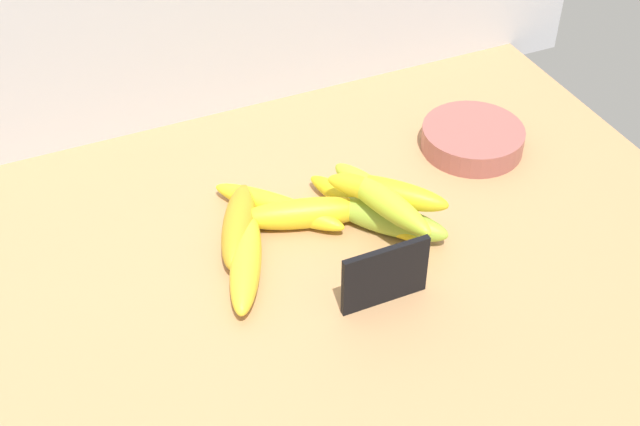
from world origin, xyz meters
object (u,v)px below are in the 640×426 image
(banana_1, at_px, (306,213))
(banana_0, at_px, (278,207))
(banana_4, at_px, (239,226))
(banana_5, at_px, (363,207))
(banana_7, at_px, (381,198))
(fruit_bowl, at_px, (473,138))
(banana_2, at_px, (246,262))
(chalkboard_sign, at_px, (385,277))
(banana_3, at_px, (388,219))
(banana_6, at_px, (387,192))

(banana_1, bearing_deg, banana_0, 130.97)
(banana_4, height_order, banana_5, banana_4)
(banana_0, relative_size, banana_7, 1.09)
(banana_1, distance_m, banana_7, 0.10)
(fruit_bowl, xyz_separation_m, banana_1, (-0.29, -0.06, 0.00))
(fruit_bowl, height_order, banana_5, fruit_bowl)
(banana_0, distance_m, banana_1, 0.04)
(fruit_bowl, xyz_separation_m, banana_2, (-0.39, -0.11, 0.00))
(chalkboard_sign, bearing_deg, banana_7, 65.49)
(banana_0, xyz_separation_m, banana_5, (0.10, -0.05, -0.00))
(banana_7, bearing_deg, fruit_bowl, 28.33)
(banana_2, distance_m, banana_4, 0.07)
(banana_5, bearing_deg, banana_1, 168.77)
(banana_4, bearing_deg, banana_0, 16.74)
(chalkboard_sign, relative_size, banana_5, 0.59)
(chalkboard_sign, bearing_deg, banana_1, 100.60)
(banana_7, bearing_deg, chalkboard_sign, -114.51)
(banana_1, relative_size, banana_4, 1.15)
(banana_3, height_order, banana_5, banana_3)
(banana_0, height_order, banana_7, banana_7)
(banana_2, distance_m, banana_7, 0.19)
(banana_0, distance_m, banana_5, 0.11)
(chalkboard_sign, xyz_separation_m, banana_0, (-0.06, 0.19, -0.02))
(chalkboard_sign, height_order, banana_4, chalkboard_sign)
(banana_1, bearing_deg, banana_3, -30.42)
(chalkboard_sign, distance_m, banana_4, 0.21)
(banana_1, bearing_deg, banana_2, -152.45)
(banana_0, height_order, banana_3, banana_3)
(fruit_bowl, bearing_deg, banana_3, -150.17)
(banana_1, xyz_separation_m, banana_7, (0.08, -0.05, 0.04))
(chalkboard_sign, height_order, banana_3, chalkboard_sign)
(banana_3, bearing_deg, banana_4, 159.94)
(banana_3, bearing_deg, banana_2, 179.97)
(chalkboard_sign, height_order, banana_6, chalkboard_sign)
(banana_3, bearing_deg, banana_7, 177.59)
(banana_3, bearing_deg, banana_5, 113.57)
(banana_6, height_order, banana_7, same)
(chalkboard_sign, relative_size, banana_3, 0.67)
(banana_1, distance_m, banana_5, 0.08)
(banana_3, xyz_separation_m, banana_4, (-0.18, 0.07, 0.00))
(banana_0, xyz_separation_m, banana_4, (-0.06, -0.02, 0.00))
(banana_6, bearing_deg, chalkboard_sign, -118.11)
(banana_0, xyz_separation_m, banana_1, (0.03, -0.03, 0.00))
(fruit_bowl, bearing_deg, banana_0, -174.87)
(banana_4, distance_m, banana_5, 0.17)
(banana_3, bearing_deg, banana_6, 82.62)
(banana_2, xyz_separation_m, banana_4, (0.01, 0.07, 0.00))
(banana_1, height_order, banana_6, banana_6)
(banana_5, bearing_deg, fruit_bowl, 19.04)
(banana_4, relative_size, banana_6, 1.00)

